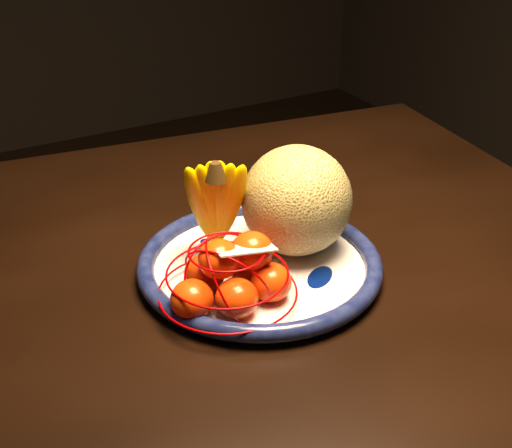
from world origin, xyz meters
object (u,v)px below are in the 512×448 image
cantaloupe (297,200)px  mandarin_bag (231,276)px  dining_table (103,330)px  fruit_bowl (260,265)px  banana_bunch (216,201)px

cantaloupe → mandarin_bag: 0.15m
mandarin_bag → dining_table: bearing=133.5°
dining_table → fruit_bowl: fruit_bowl is taller
fruit_bowl → cantaloupe: cantaloupe is taller
fruit_bowl → mandarin_bag: bearing=-144.1°
fruit_bowl → banana_bunch: size_ratio=2.00×
dining_table → mandarin_bag: 0.22m
fruit_bowl → mandarin_bag: size_ratio=1.52×
cantaloupe → mandarin_bag: (-0.13, -0.06, -0.04)m
cantaloupe → mandarin_bag: bearing=-154.2°
cantaloupe → banana_bunch: 0.11m
dining_table → fruit_bowl: (0.19, -0.09, 0.09)m
cantaloupe → banana_bunch: (-0.10, 0.04, 0.01)m
dining_table → banana_bunch: (0.16, -0.03, 0.17)m
cantaloupe → banana_bunch: bearing=159.1°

